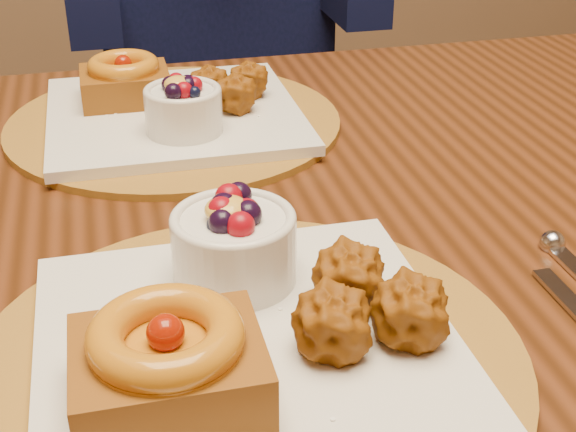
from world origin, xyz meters
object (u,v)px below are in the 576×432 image
at_px(place_setting_far, 172,109).
at_px(place_setting_near, 242,329).
at_px(chair_far, 230,121).
at_px(dining_table, 206,285).

bearing_deg(place_setting_far, place_setting_near, -90.13).
xyz_separation_m(place_setting_far, chair_far, (0.17, 0.66, -0.29)).
bearing_deg(dining_table, chair_far, 78.93).
distance_m(dining_table, chair_far, 0.91).
height_order(dining_table, place_setting_near, place_setting_near).
distance_m(place_setting_far, chair_far, 0.74).
bearing_deg(dining_table, place_setting_far, 90.56).
bearing_deg(place_setting_near, chair_far, 80.92).
distance_m(dining_table, place_setting_far, 0.24).
bearing_deg(chair_far, place_setting_far, -91.56).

